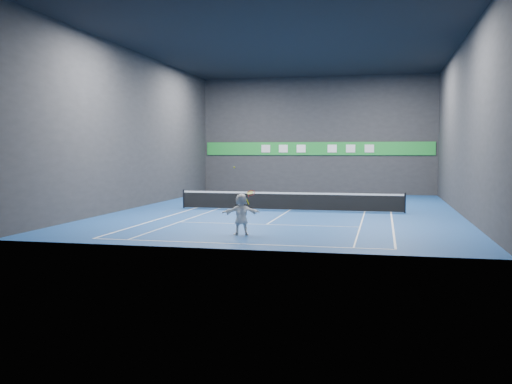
% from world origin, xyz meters
% --- Properties ---
extents(ground, '(26.00, 26.00, 0.00)m').
position_xyz_m(ground, '(0.00, 0.00, 0.00)').
color(ground, navy).
rests_on(ground, ground).
extents(ceiling, '(26.00, 26.00, 0.00)m').
position_xyz_m(ceiling, '(0.00, 0.00, 9.00)').
color(ceiling, black).
rests_on(ceiling, ground).
extents(wall_back, '(18.00, 0.10, 9.00)m').
position_xyz_m(wall_back, '(0.00, 13.00, 4.50)').
color(wall_back, '#27272A').
rests_on(wall_back, ground).
extents(wall_front, '(18.00, 0.10, 9.00)m').
position_xyz_m(wall_front, '(0.00, -13.00, 4.50)').
color(wall_front, '#27272A').
rests_on(wall_front, ground).
extents(wall_left, '(0.10, 26.00, 9.00)m').
position_xyz_m(wall_left, '(-9.00, 0.00, 4.50)').
color(wall_left, '#27272A').
rests_on(wall_left, ground).
extents(wall_right, '(0.10, 26.00, 9.00)m').
position_xyz_m(wall_right, '(9.00, 0.00, 4.50)').
color(wall_right, '#27272A').
rests_on(wall_right, ground).
extents(baseline_near, '(10.98, 0.08, 0.01)m').
position_xyz_m(baseline_near, '(0.00, -11.89, 0.00)').
color(baseline_near, white).
rests_on(baseline_near, ground).
extents(baseline_far, '(10.98, 0.08, 0.01)m').
position_xyz_m(baseline_far, '(0.00, 11.89, 0.00)').
color(baseline_far, white).
rests_on(baseline_far, ground).
extents(sideline_doubles_left, '(0.08, 23.78, 0.01)m').
position_xyz_m(sideline_doubles_left, '(-5.49, 0.00, 0.00)').
color(sideline_doubles_left, white).
rests_on(sideline_doubles_left, ground).
extents(sideline_doubles_right, '(0.08, 23.78, 0.01)m').
position_xyz_m(sideline_doubles_right, '(5.49, 0.00, 0.00)').
color(sideline_doubles_right, white).
rests_on(sideline_doubles_right, ground).
extents(sideline_singles_left, '(0.06, 23.78, 0.01)m').
position_xyz_m(sideline_singles_left, '(-4.11, 0.00, 0.00)').
color(sideline_singles_left, white).
rests_on(sideline_singles_left, ground).
extents(sideline_singles_right, '(0.06, 23.78, 0.01)m').
position_xyz_m(sideline_singles_right, '(4.11, 0.00, 0.00)').
color(sideline_singles_right, white).
rests_on(sideline_singles_right, ground).
extents(service_line_near, '(8.23, 0.06, 0.01)m').
position_xyz_m(service_line_near, '(0.00, -6.40, 0.00)').
color(service_line_near, white).
rests_on(service_line_near, ground).
extents(service_line_far, '(8.23, 0.06, 0.01)m').
position_xyz_m(service_line_far, '(0.00, 6.40, 0.00)').
color(service_line_far, white).
rests_on(service_line_far, ground).
extents(center_service_line, '(0.06, 12.80, 0.01)m').
position_xyz_m(center_service_line, '(0.00, 0.00, 0.00)').
color(center_service_line, white).
rests_on(center_service_line, ground).
extents(player, '(1.58, 0.97, 1.62)m').
position_xyz_m(player, '(-0.32, -9.76, 0.81)').
color(player, white).
rests_on(player, ground).
extents(tennis_ball, '(0.07, 0.07, 0.07)m').
position_xyz_m(tennis_ball, '(-0.64, -9.59, 2.63)').
color(tennis_ball, '#BBD022').
rests_on(tennis_ball, player).
extents(tennis_net, '(12.50, 0.10, 1.07)m').
position_xyz_m(tennis_net, '(0.00, 0.00, 0.54)').
color(tennis_net, black).
rests_on(tennis_net, ground).
extents(sponsor_banner, '(17.64, 0.11, 1.00)m').
position_xyz_m(sponsor_banner, '(0.00, 12.93, 3.50)').
color(sponsor_banner, '#1E8D31').
rests_on(sponsor_banner, wall_back).
extents(tennis_racket, '(0.45, 0.35, 0.61)m').
position_xyz_m(tennis_racket, '(0.04, -9.71, 1.61)').
color(tennis_racket, '#AF1512').
rests_on(tennis_racket, player).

